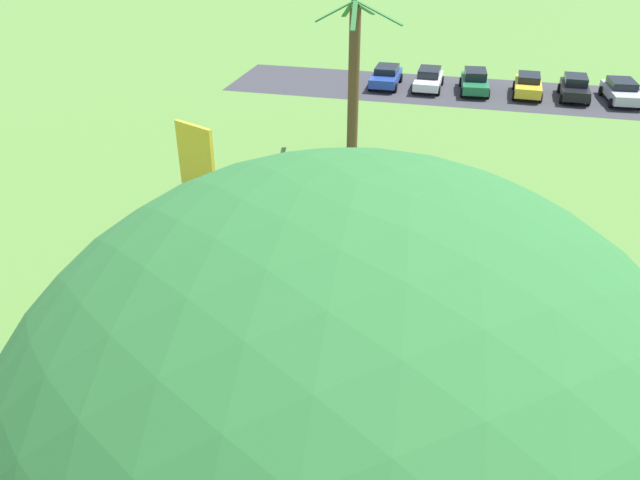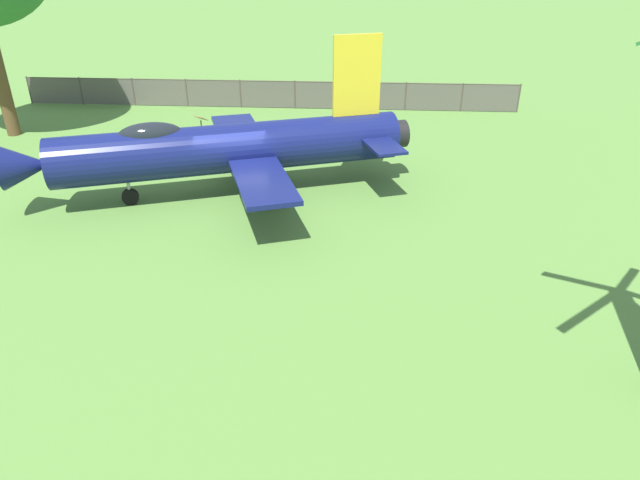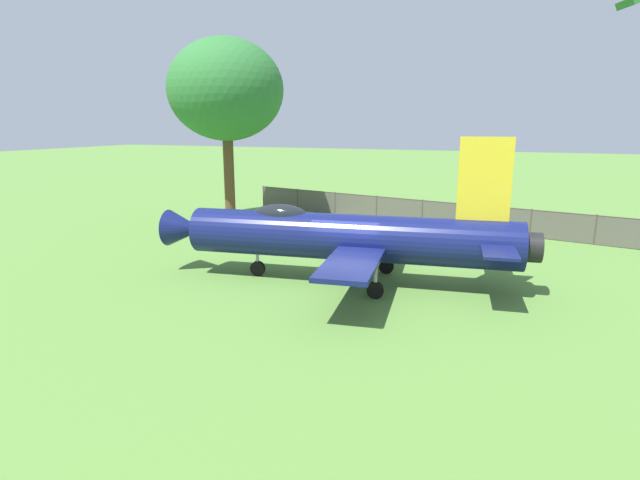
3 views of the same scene
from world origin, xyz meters
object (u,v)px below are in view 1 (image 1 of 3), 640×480
Objects in this scene: shade_tree at (348,464)px; palm_tree at (354,79)px; parked_car_black at (575,87)px; parked_car_yellow at (528,85)px; info_plaque at (143,406)px; parked_car_white at (429,79)px; parked_car_silver at (622,91)px; display_jet at (306,263)px; parked_car_green at (475,81)px; parked_car_blue at (386,76)px.

shade_tree is 1.36× the size of palm_tree.
parked_car_yellow is (-1.66, 2.63, -0.03)m from parked_car_black.
info_plaque is 0.25× the size of parked_car_white.
parked_car_silver is at bearing -17.82° from palm_tree.
palm_tree reaches higher than display_jet.
info_plaque is 0.25× the size of parked_car_green.
palm_tree reaches higher than parked_car_blue.
parked_car_green is at bearing 7.39° from palm_tree.
parked_car_yellow is 6.97m from parked_car_white.
display_jet is 14.91m from shade_tree.
parked_car_yellow is 10.09m from parked_car_blue.
parked_car_silver is 1.06× the size of parked_car_yellow.
parked_car_green is (-3.59, 5.76, -0.01)m from parked_car_black.
info_plaque is 35.97m from parked_car_green.
palm_tree is 21.24m from parked_car_silver.
display_jet is at bearing -20.30° from parked_car_black.
parked_car_green is at bearing 90.34° from parked_car_blue.
shade_tree is 42.68m from parked_car_blue.
parked_car_green is 3.29m from parked_car_white.
parked_car_silver is at bearing 91.78° from parked_car_yellow.
display_jet is 1.33× the size of shade_tree.
parked_car_green is at bearing -88.51° from parked_car_black.
parked_car_yellow is 3.68m from parked_car_green.
parked_car_black is at bearing -94.51° from parked_car_silver.
display_jet is 3.04× the size of parked_car_silver.
display_jet is 12.65× the size of info_plaque.
display_jet is 7.11m from info_plaque.
parked_car_yellow is (16.71, -1.22, -3.25)m from palm_tree.
info_plaque is at bearing -151.27° from palm_tree.
info_plaque is at bearing -1.54° from parked_car_blue.
parked_car_green reaches higher than parked_car_white.
parked_car_yellow reaches higher than info_plaque.
palm_tree is at bearing 119.95° from display_jet.
parked_car_green is (-1.93, 3.14, 0.02)m from parked_car_yellow.
parked_car_white is (-5.33, 8.55, -0.04)m from parked_car_black.
shade_tree is at bearing -136.91° from palm_tree.
parked_car_blue is at bearing -88.39° from parked_car_yellow.
shade_tree is 42.31m from parked_car_green.
parked_car_white reaches higher than parked_car_blue.
palm_tree is at bearing 1.01° from parked_car_blue.
parked_car_yellow reaches higher than parked_car_white.
display_jet is 1.81× the size of palm_tree.
parked_car_blue is (-5.35, 8.56, -0.02)m from parked_car_yellow.
parked_car_white reaches higher than info_plaque.
parked_car_silver is 1.04× the size of parked_car_green.
parked_car_white is at bearing -94.56° from parked_car_silver.
display_jet reaches higher than parked_car_white.
parked_car_blue is (23.42, 16.62, -1.09)m from display_jet.
parked_car_blue is (-1.67, 2.64, 0.00)m from parked_car_white.
palm_tree is at bearing -11.67° from parked_car_white.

